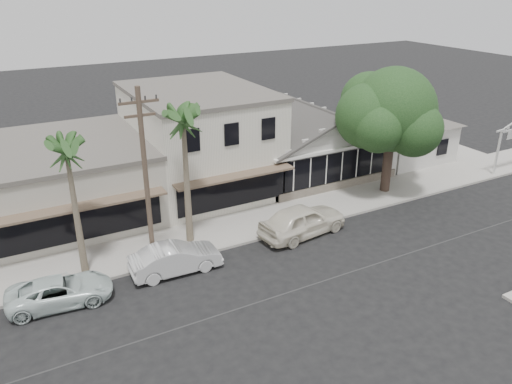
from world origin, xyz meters
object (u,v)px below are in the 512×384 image
car_1 (176,259)px  car_2 (60,291)px  car_0 (303,220)px  shade_tree (390,112)px  utility_pole (146,177)px

car_1 → car_2: bearing=92.3°
car_0 → shade_tree: shade_tree is taller
utility_pole → shade_tree: utility_pole is taller
car_2 → shade_tree: shade_tree is taller
car_0 → car_2: 12.92m
car_1 → shade_tree: (15.62, 2.93, 4.74)m
car_1 → car_0: bearing=-85.8°
car_1 → shade_tree: bearing=-77.4°
car_1 → car_2: size_ratio=0.99×
utility_pole → car_2: size_ratio=2.00×
car_0 → shade_tree: bearing=-79.3°
utility_pole → car_2: 6.28m
car_2 → utility_pole: bearing=-70.9°
utility_pole → car_0: 9.24m
utility_pole → car_0: (8.34, -0.77, -3.90)m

